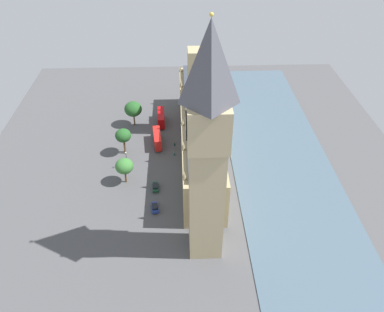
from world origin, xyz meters
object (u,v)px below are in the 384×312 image
at_px(car_blue_near_tower, 155,207).
at_px(street_lamp_slot_10, 126,157).
at_px(plane_tree_opposite_hall, 123,135).
at_px(plane_tree_trailing, 123,136).
at_px(parliament_building, 199,128).
at_px(car_dark_green_kerbside, 156,187).
at_px(plane_tree_corner, 124,166).
at_px(plane_tree_leading, 133,109).
at_px(pedestrian_far_end, 175,144).
at_px(double_decker_bus_under_trees, 161,118).
at_px(clock_tower, 207,150).
at_px(double_decker_bus_midblock, 157,138).
at_px(pedestrian_by_river_gate, 174,154).

relative_size(car_blue_near_tower, street_lamp_slot_10, 0.69).
bearing_deg(plane_tree_opposite_hall, plane_tree_trailing, 89.20).
bearing_deg(car_blue_near_tower, parliament_building, 56.80).
height_order(car_dark_green_kerbside, car_blue_near_tower, same).
distance_m(plane_tree_trailing, plane_tree_corner, 15.66).
distance_m(car_dark_green_kerbside, plane_tree_leading, 39.66).
bearing_deg(street_lamp_slot_10, car_dark_green_kerbside, 131.65).
bearing_deg(plane_tree_leading, plane_tree_opposite_hall, 84.24).
relative_size(car_blue_near_tower, plane_tree_corner, 0.51).
xyz_separation_m(car_blue_near_tower, street_lamp_slot_10, (9.95, -20.16, 3.65)).
bearing_deg(pedestrian_far_end, plane_tree_opposite_hall, -81.14).
height_order(double_decker_bus_under_trees, car_blue_near_tower, double_decker_bus_under_trees).
bearing_deg(clock_tower, double_decker_bus_midblock, -73.62).
xyz_separation_m(pedestrian_by_river_gate, plane_tree_leading, (15.41, -20.91, 6.24)).
bearing_deg(plane_tree_opposite_hall, plane_tree_corner, 96.46).
distance_m(pedestrian_far_end, pedestrian_by_river_gate, 6.00).
bearing_deg(street_lamp_slot_10, clock_tower, 124.45).
bearing_deg(pedestrian_far_end, double_decker_bus_under_trees, -162.75).
relative_size(parliament_building, plane_tree_corner, 8.48).
bearing_deg(plane_tree_trailing, plane_tree_corner, 96.79).
bearing_deg(pedestrian_by_river_gate, parliament_building, -111.13).
bearing_deg(double_decker_bus_under_trees, plane_tree_corner, 70.83).
xyz_separation_m(parliament_building, double_decker_bus_under_trees, (13.70, -17.26, -6.12)).
xyz_separation_m(double_decker_bus_midblock, street_lamp_slot_10, (9.63, 13.19, 1.90)).
distance_m(parliament_building, plane_tree_corner, 29.78).
distance_m(double_decker_bus_midblock, street_lamp_slot_10, 16.44).
relative_size(parliament_building, double_decker_bus_under_trees, 7.00).
height_order(car_blue_near_tower, street_lamp_slot_10, street_lamp_slot_10).
xyz_separation_m(pedestrian_by_river_gate, plane_tree_corner, (15.39, 13.31, 5.61)).
xyz_separation_m(double_decker_bus_midblock, car_dark_green_kerbside, (-0.16, 24.20, -1.75)).
height_order(car_blue_near_tower, pedestrian_by_river_gate, car_blue_near_tower).
bearing_deg(parliament_building, clock_tower, 89.10).
bearing_deg(double_decker_bus_midblock, car_blue_near_tower, 84.60).
relative_size(double_decker_bus_midblock, plane_tree_trailing, 1.10).
relative_size(pedestrian_far_end, pedestrian_by_river_gate, 1.05).
relative_size(car_dark_green_kerbside, pedestrian_far_end, 2.86).
xyz_separation_m(parliament_building, pedestrian_by_river_gate, (8.65, 4.10, -8.07)).
height_order(car_blue_near_tower, pedestrian_far_end, car_blue_near_tower).
xyz_separation_m(pedestrian_far_end, plane_tree_corner, (15.46, 19.30, 5.58)).
distance_m(parliament_building, car_dark_green_kerbside, 26.89).
bearing_deg(plane_tree_corner, car_dark_green_kerbside, 158.16).
bearing_deg(plane_tree_trailing, double_decker_bus_midblock, -156.44).
distance_m(clock_tower, pedestrian_by_river_gate, 51.56).
distance_m(double_decker_bus_midblock, car_blue_near_tower, 33.40).
bearing_deg(plane_tree_trailing, clock_tower, 120.50).
relative_size(plane_tree_opposite_hall, plane_tree_leading, 0.94).
distance_m(double_decker_bus_under_trees, plane_tree_corner, 36.35).
distance_m(double_decker_bus_under_trees, car_blue_near_tower, 47.65).
xyz_separation_m(plane_tree_opposite_hall, plane_tree_corner, (-1.84, 16.23, -0.68)).
distance_m(parliament_building, double_decker_bus_under_trees, 22.87).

